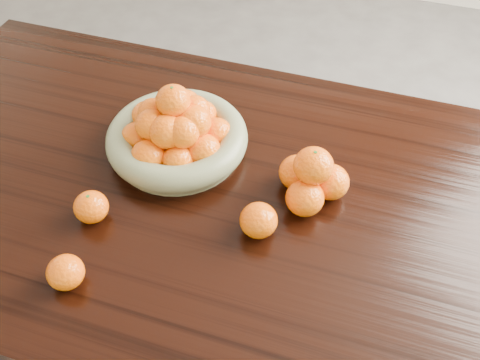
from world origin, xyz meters
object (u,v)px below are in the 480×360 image
(dining_table, at_px, (253,224))
(orange_pyramid, at_px, (312,179))
(fruit_bowl, at_px, (177,133))
(loose_orange_0, at_px, (91,207))

(dining_table, xyz_separation_m, orange_pyramid, (0.12, 0.05, 0.15))
(fruit_bowl, relative_size, loose_orange_0, 4.55)
(dining_table, distance_m, fruit_bowl, 0.29)
(dining_table, xyz_separation_m, fruit_bowl, (-0.23, 0.10, 0.15))
(dining_table, relative_size, fruit_bowl, 5.73)
(orange_pyramid, bearing_deg, dining_table, -155.77)
(dining_table, xyz_separation_m, loose_orange_0, (-0.33, -0.16, 0.13))
(dining_table, bearing_deg, fruit_bowl, 156.49)
(dining_table, bearing_deg, loose_orange_0, -154.04)
(fruit_bowl, height_order, loose_orange_0, fruit_bowl)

